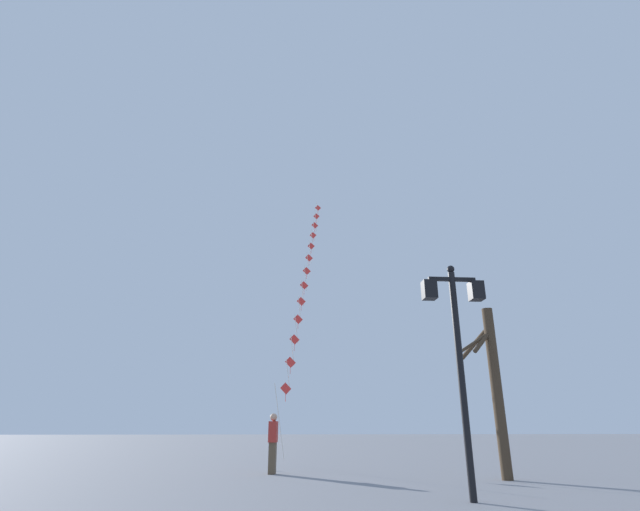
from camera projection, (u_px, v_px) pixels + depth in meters
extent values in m
plane|color=gray|center=(303.00, 462.00, 18.99)|extent=(160.00, 160.00, 0.00)
cylinder|color=black|center=(462.00, 378.00, 9.49)|extent=(0.14, 0.14, 4.45)
sphere|color=black|center=(451.00, 269.00, 10.27)|extent=(0.16, 0.16, 0.16)
cube|color=black|center=(452.00, 279.00, 10.19)|extent=(1.03, 0.08, 0.08)
cube|color=black|center=(429.00, 290.00, 10.07)|extent=(0.28, 0.28, 0.40)
cube|color=beige|center=(429.00, 290.00, 10.07)|extent=(0.19, 0.19, 0.30)
cube|color=black|center=(476.00, 291.00, 10.15)|extent=(0.28, 0.28, 0.40)
cube|color=beige|center=(476.00, 291.00, 10.15)|extent=(0.19, 0.19, 0.30)
cylinder|color=brown|center=(272.00, 468.00, 15.21)|extent=(0.06, 0.06, 0.18)
cylinder|color=silver|center=(280.00, 423.00, 16.73)|extent=(0.42, 2.24, 2.55)
cylinder|color=silver|center=(288.00, 375.00, 18.87)|extent=(0.20, 1.00, 1.13)
cylinder|color=silver|center=(292.00, 350.00, 20.19)|extent=(0.20, 1.00, 1.13)
cylinder|color=silver|center=(296.00, 329.00, 21.50)|extent=(0.20, 1.00, 1.13)
cylinder|color=silver|center=(300.00, 310.00, 22.81)|extent=(0.20, 1.00, 1.13)
cylinder|color=silver|center=(303.00, 293.00, 24.13)|extent=(0.20, 1.00, 1.13)
cylinder|color=silver|center=(305.00, 278.00, 25.44)|extent=(0.20, 1.00, 1.13)
cylinder|color=silver|center=(308.00, 264.00, 26.75)|extent=(0.20, 1.00, 1.13)
cylinder|color=silver|center=(310.00, 252.00, 28.07)|extent=(0.20, 1.00, 1.13)
cylinder|color=silver|center=(312.00, 241.00, 29.38)|extent=(0.20, 1.00, 1.13)
cylinder|color=silver|center=(314.00, 230.00, 30.69)|extent=(0.20, 1.00, 1.13)
cylinder|color=silver|center=(316.00, 221.00, 32.01)|extent=(0.20, 1.00, 1.13)
cylinder|color=silver|center=(317.00, 212.00, 33.32)|extent=(0.20, 1.00, 1.13)
cube|color=red|center=(286.00, 388.00, 18.22)|extent=(0.43, 0.17, 0.45)
cylinder|color=red|center=(285.00, 397.00, 18.10)|extent=(0.02, 0.02, 0.31)
cube|color=red|center=(290.00, 362.00, 19.53)|extent=(0.45, 0.02, 0.45)
cylinder|color=red|center=(290.00, 370.00, 19.42)|extent=(0.02, 0.06, 0.31)
cube|color=red|center=(294.00, 339.00, 20.84)|extent=(0.45, 0.09, 0.45)
cylinder|color=red|center=(294.00, 347.00, 20.73)|extent=(0.02, 0.05, 0.34)
cube|color=red|center=(298.00, 319.00, 22.16)|extent=(0.45, 0.08, 0.45)
cylinder|color=red|center=(298.00, 326.00, 22.05)|extent=(0.02, 0.02, 0.28)
cube|color=red|center=(301.00, 301.00, 23.47)|extent=(0.45, 0.11, 0.45)
cylinder|color=red|center=(301.00, 308.00, 23.36)|extent=(0.03, 0.06, 0.30)
cube|color=red|center=(304.00, 285.00, 24.78)|extent=(0.45, 0.06, 0.45)
cylinder|color=red|center=(304.00, 292.00, 24.67)|extent=(0.02, 0.06, 0.33)
cube|color=red|center=(307.00, 271.00, 26.10)|extent=(0.45, 0.06, 0.45)
cylinder|color=red|center=(307.00, 276.00, 25.99)|extent=(0.02, 0.05, 0.29)
cube|color=red|center=(309.00, 258.00, 27.41)|extent=(0.45, 0.03, 0.45)
cylinder|color=red|center=(309.00, 263.00, 27.30)|extent=(0.02, 0.02, 0.29)
cube|color=red|center=(311.00, 246.00, 28.72)|extent=(0.44, 0.14, 0.45)
cylinder|color=red|center=(311.00, 251.00, 28.61)|extent=(0.03, 0.04, 0.33)
cube|color=red|center=(313.00, 235.00, 30.04)|extent=(0.42, 0.19, 0.45)
cylinder|color=red|center=(313.00, 240.00, 29.92)|extent=(0.04, 0.06, 0.30)
cube|color=red|center=(315.00, 225.00, 31.35)|extent=(0.45, 0.01, 0.45)
cylinder|color=red|center=(315.00, 230.00, 31.24)|extent=(0.02, 0.02, 0.28)
cube|color=red|center=(316.00, 216.00, 32.66)|extent=(0.43, 0.18, 0.45)
cylinder|color=red|center=(316.00, 221.00, 32.55)|extent=(0.03, 0.05, 0.34)
cube|color=red|center=(318.00, 208.00, 33.98)|extent=(0.44, 0.13, 0.45)
cylinder|color=red|center=(318.00, 212.00, 33.86)|extent=(0.03, 0.06, 0.32)
cube|color=brown|center=(272.00, 458.00, 14.16)|extent=(0.24, 0.33, 0.90)
cube|color=#B22D26|center=(273.00, 432.00, 14.41)|extent=(0.29, 0.41, 0.60)
sphere|color=tan|center=(274.00, 417.00, 14.56)|extent=(0.22, 0.22, 0.22)
cylinder|color=#B22D26|center=(275.00, 426.00, 14.68)|extent=(0.15, 0.40, 0.50)
cylinder|color=#423323|center=(497.00, 390.00, 13.17)|extent=(0.30, 0.30, 4.59)
cylinder|color=#423323|center=(475.00, 343.00, 14.12)|extent=(0.62, 1.18, 0.87)
cylinder|color=#423323|center=(482.00, 341.00, 13.46)|extent=(0.75, 0.43, 0.71)
cylinder|color=#423323|center=(474.00, 343.00, 13.39)|extent=(1.22, 0.44, 0.76)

